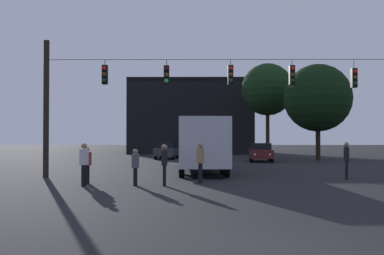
{
  "coord_description": "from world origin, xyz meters",
  "views": [
    {
      "loc": [
        -1.67,
        -8.09,
        2.01
      ],
      "look_at": [
        -1.9,
        19.96,
        2.6
      ],
      "focal_mm": 42.65,
      "sensor_mm": 36.0,
      "label": 1
    }
  ],
  "objects_px": {
    "pedestrian_near_bus": "(135,165)",
    "tree_left_silhouette": "(318,98)",
    "car_far_left": "(167,150)",
    "pedestrian_crossing_center": "(84,162)",
    "pedestrian_trailing": "(346,158)",
    "tree_behind_building": "(267,90)",
    "car_near_right": "(261,152)",
    "pedestrian_crossing_right": "(200,160)",
    "pedestrian_far_side": "(87,163)",
    "city_bus": "(200,139)",
    "pedestrian_crossing_left": "(164,162)"
  },
  "relations": [
    {
      "from": "city_bus",
      "to": "pedestrian_far_side",
      "type": "bearing_deg",
      "value": -124.8
    },
    {
      "from": "car_near_right",
      "to": "car_far_left",
      "type": "relative_size",
      "value": 1.0
    },
    {
      "from": "pedestrian_crossing_left",
      "to": "pedestrian_crossing_center",
      "type": "bearing_deg",
      "value": -178.89
    },
    {
      "from": "pedestrian_crossing_left",
      "to": "pedestrian_crossing_right",
      "type": "xyz_separation_m",
      "value": [
        1.49,
        1.13,
        0.04
      ]
    },
    {
      "from": "city_bus",
      "to": "tree_behind_building",
      "type": "bearing_deg",
      "value": 70.36
    },
    {
      "from": "pedestrian_crossing_right",
      "to": "tree_behind_building",
      "type": "relative_size",
      "value": 0.18
    },
    {
      "from": "pedestrian_trailing",
      "to": "pedestrian_far_side",
      "type": "relative_size",
      "value": 1.13
    },
    {
      "from": "city_bus",
      "to": "pedestrian_near_bus",
      "type": "bearing_deg",
      "value": -109.02
    },
    {
      "from": "pedestrian_crossing_center",
      "to": "pedestrian_far_side",
      "type": "bearing_deg",
      "value": 96.71
    },
    {
      "from": "tree_left_silhouette",
      "to": "pedestrian_near_bus",
      "type": "bearing_deg",
      "value": -122.22
    },
    {
      "from": "pedestrian_trailing",
      "to": "tree_behind_building",
      "type": "height_order",
      "value": "tree_behind_building"
    },
    {
      "from": "tree_left_silhouette",
      "to": "tree_behind_building",
      "type": "relative_size",
      "value": 0.87
    },
    {
      "from": "pedestrian_crossing_left",
      "to": "pedestrian_trailing",
      "type": "relative_size",
      "value": 0.96
    },
    {
      "from": "car_far_left",
      "to": "pedestrian_crossing_left",
      "type": "relative_size",
      "value": 2.6
    },
    {
      "from": "car_far_left",
      "to": "tree_left_silhouette",
      "type": "xyz_separation_m",
      "value": [
        13.3,
        -2.24,
        4.62
      ]
    },
    {
      "from": "car_near_right",
      "to": "pedestrian_far_side",
      "type": "xyz_separation_m",
      "value": [
        -10.03,
        -17.66,
        0.09
      ]
    },
    {
      "from": "pedestrian_crossing_right",
      "to": "pedestrian_near_bus",
      "type": "height_order",
      "value": "pedestrian_crossing_right"
    },
    {
      "from": "pedestrian_crossing_right",
      "to": "pedestrian_trailing",
      "type": "height_order",
      "value": "pedestrian_trailing"
    },
    {
      "from": "pedestrian_near_bus",
      "to": "pedestrian_far_side",
      "type": "height_order",
      "value": "pedestrian_far_side"
    },
    {
      "from": "pedestrian_trailing",
      "to": "car_far_left",
      "type": "bearing_deg",
      "value": 115.6
    },
    {
      "from": "pedestrian_crossing_center",
      "to": "tree_behind_building",
      "type": "height_order",
      "value": "tree_behind_building"
    },
    {
      "from": "car_far_left",
      "to": "pedestrian_far_side",
      "type": "bearing_deg",
      "value": -95.25
    },
    {
      "from": "city_bus",
      "to": "pedestrian_crossing_right",
      "type": "relative_size",
      "value": 6.27
    },
    {
      "from": "pedestrian_crossing_center",
      "to": "pedestrian_near_bus",
      "type": "xyz_separation_m",
      "value": [
        2.09,
        0.17,
        -0.16
      ]
    },
    {
      "from": "city_bus",
      "to": "pedestrian_crossing_right",
      "type": "distance_m",
      "value": 7.04
    },
    {
      "from": "pedestrian_crossing_right",
      "to": "tree_left_silhouette",
      "type": "relative_size",
      "value": 0.21
    },
    {
      "from": "pedestrian_crossing_center",
      "to": "pedestrian_far_side",
      "type": "xyz_separation_m",
      "value": [
        -0.12,
        1.03,
        -0.12
      ]
    },
    {
      "from": "car_far_left",
      "to": "tree_behind_building",
      "type": "relative_size",
      "value": 0.46
    },
    {
      "from": "car_near_right",
      "to": "tree_left_silhouette",
      "type": "bearing_deg",
      "value": 23.52
    },
    {
      "from": "car_far_left",
      "to": "pedestrian_far_side",
      "type": "height_order",
      "value": "pedestrian_far_side"
    },
    {
      "from": "pedestrian_trailing",
      "to": "tree_left_silhouette",
      "type": "xyz_separation_m",
      "value": [
        3.53,
        18.14,
        4.4
      ]
    },
    {
      "from": "city_bus",
      "to": "tree_left_silhouette",
      "type": "relative_size",
      "value": 1.32
    },
    {
      "from": "pedestrian_crossing_right",
      "to": "car_near_right",
      "type": "bearing_deg",
      "value": 73.67
    },
    {
      "from": "city_bus",
      "to": "pedestrian_far_side",
      "type": "relative_size",
      "value": 7.03
    },
    {
      "from": "city_bus",
      "to": "pedestrian_crossing_center",
      "type": "xyz_separation_m",
      "value": [
        -4.85,
        -8.18,
        -0.86
      ]
    },
    {
      "from": "pedestrian_near_bus",
      "to": "pedestrian_trailing",
      "type": "relative_size",
      "value": 0.85
    },
    {
      "from": "pedestrian_crossing_center",
      "to": "pedestrian_trailing",
      "type": "bearing_deg",
      "value": 13.76
    },
    {
      "from": "pedestrian_crossing_left",
      "to": "pedestrian_near_bus",
      "type": "xyz_separation_m",
      "value": [
        -1.21,
        0.11,
        -0.13
      ]
    },
    {
      "from": "car_far_left",
      "to": "pedestrian_crossing_center",
      "type": "bearing_deg",
      "value": -94.72
    },
    {
      "from": "pedestrian_crossing_right",
      "to": "tree_behind_building",
      "type": "xyz_separation_m",
      "value": [
        7.19,
        26.95,
        5.88
      ]
    },
    {
      "from": "pedestrian_trailing",
      "to": "tree_behind_building",
      "type": "relative_size",
      "value": 0.18
    },
    {
      "from": "pedestrian_crossing_right",
      "to": "pedestrian_crossing_center",
      "type": "bearing_deg",
      "value": -165.97
    },
    {
      "from": "tree_behind_building",
      "to": "pedestrian_far_side",
      "type": "bearing_deg",
      "value": -114.04
    },
    {
      "from": "tree_left_silhouette",
      "to": "tree_behind_building",
      "type": "bearing_deg",
      "value": 114.42
    },
    {
      "from": "tree_left_silhouette",
      "to": "car_far_left",
      "type": "bearing_deg",
      "value": 170.45
    },
    {
      "from": "car_far_left",
      "to": "pedestrian_trailing",
      "type": "height_order",
      "value": "pedestrian_trailing"
    },
    {
      "from": "city_bus",
      "to": "car_far_left",
      "type": "xyz_separation_m",
      "value": [
        -2.93,
        15.06,
        -1.07
      ]
    },
    {
      "from": "pedestrian_trailing",
      "to": "tree_left_silhouette",
      "type": "height_order",
      "value": "tree_left_silhouette"
    },
    {
      "from": "city_bus",
      "to": "pedestrian_crossing_left",
      "type": "bearing_deg",
      "value": -100.81
    },
    {
      "from": "pedestrian_near_bus",
      "to": "tree_left_silhouette",
      "type": "relative_size",
      "value": 0.18
    }
  ]
}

